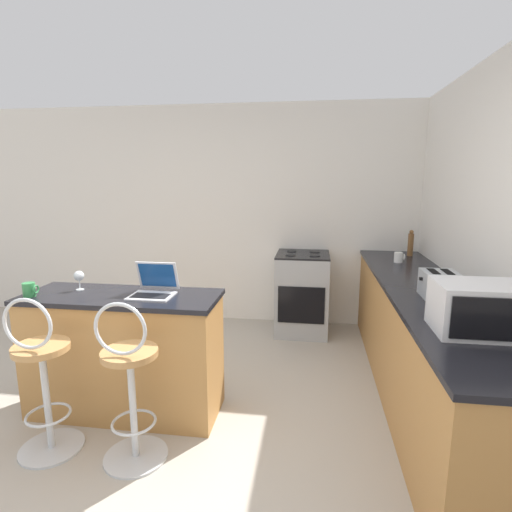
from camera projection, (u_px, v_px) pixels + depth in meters
ground_plane at (147, 468)px, 2.44m from camera, size 20.00×20.00×0.00m
wall_back at (233, 216)px, 4.85m from camera, size 12.00×0.06×2.60m
breakfast_bar at (125, 353)px, 2.98m from camera, size 1.43×0.54×0.92m
counter_right at (423, 343)px, 3.17m from camera, size 0.66×3.24×0.92m
bar_stool_near at (43, 379)px, 2.51m from camera, size 0.40×0.40×1.06m
bar_stool_far at (130, 386)px, 2.43m from camera, size 0.40×0.40×1.06m
laptop at (154, 287)px, 2.89m from camera, size 0.30×0.29×0.23m
microwave at (482, 309)px, 2.15m from camera, size 0.49×0.35×0.28m
toaster at (439, 284)px, 2.81m from camera, size 0.25×0.25×0.19m
stove_range at (302, 293)px, 4.55m from camera, size 0.59×0.61×0.93m
mug_green at (29, 290)px, 2.84m from camera, size 0.10×0.08×0.10m
pepper_mill at (411, 244)px, 4.32m from camera, size 0.06×0.06×0.28m
wine_glass_tall at (79, 276)px, 2.99m from camera, size 0.07×0.07×0.15m
mug_white at (399, 257)px, 3.99m from camera, size 0.10×0.08×0.10m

